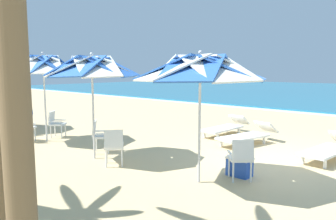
{
  "coord_description": "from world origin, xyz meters",
  "views": [
    {
      "loc": [
        2.96,
        -7.45,
        2.21
      ],
      "look_at": [
        -3.43,
        -0.34,
        1.0
      ],
      "focal_mm": 34.17,
      "sensor_mm": 36.0,
      "label": 1
    }
  ],
  "objects_px": {
    "plastic_chair_1": "(99,134)",
    "sun_lounger_1": "(248,135)",
    "cooler_box": "(239,166)",
    "sun_lounger_2": "(226,127)",
    "beach_umbrella_1": "(92,68)",
    "plastic_chair_4": "(56,122)",
    "plastic_chair_0": "(241,157)",
    "plastic_chair_2": "(114,145)",
    "plastic_chair_7": "(26,113)",
    "beach_umbrella_0": "(200,69)",
    "plastic_chair_3": "(24,126)",
    "plastic_chair_6": "(13,116)",
    "beach_umbrella_2": "(43,65)",
    "sun_lounger_0": "(329,148)"
  },
  "relations": [
    {
      "from": "beach_umbrella_1",
      "to": "plastic_chair_0",
      "type": "bearing_deg",
      "value": 15.78
    },
    {
      "from": "sun_lounger_1",
      "to": "beach_umbrella_2",
      "type": "bearing_deg",
      "value": -141.7
    },
    {
      "from": "plastic_chair_4",
      "to": "plastic_chair_6",
      "type": "relative_size",
      "value": 1.0
    },
    {
      "from": "sun_lounger_1",
      "to": "sun_lounger_2",
      "type": "relative_size",
      "value": 1.03
    },
    {
      "from": "beach_umbrella_1",
      "to": "plastic_chair_2",
      "type": "height_order",
      "value": "beach_umbrella_1"
    },
    {
      "from": "plastic_chair_3",
      "to": "sun_lounger_1",
      "type": "xyz_separation_m",
      "value": [
        5.24,
        4.31,
        -0.22
      ]
    },
    {
      "from": "beach_umbrella_1",
      "to": "plastic_chair_4",
      "type": "height_order",
      "value": "beach_umbrella_1"
    },
    {
      "from": "plastic_chair_6",
      "to": "sun_lounger_1",
      "type": "bearing_deg",
      "value": 25.99
    },
    {
      "from": "plastic_chair_2",
      "to": "plastic_chair_6",
      "type": "bearing_deg",
      "value": 176.95
    },
    {
      "from": "plastic_chair_7",
      "to": "cooler_box",
      "type": "relative_size",
      "value": 1.73
    },
    {
      "from": "plastic_chair_0",
      "to": "plastic_chair_4",
      "type": "relative_size",
      "value": 1.0
    },
    {
      "from": "sun_lounger_1",
      "to": "plastic_chair_2",
      "type": "bearing_deg",
      "value": -107.3
    },
    {
      "from": "plastic_chair_6",
      "to": "sun_lounger_2",
      "type": "distance_m",
      "value": 7.73
    },
    {
      "from": "beach_umbrella_2",
      "to": "plastic_chair_1",
      "type": "bearing_deg",
      "value": 6.94
    },
    {
      "from": "plastic_chair_4",
      "to": "plastic_chair_0",
      "type": "bearing_deg",
      "value": 3.16
    },
    {
      "from": "plastic_chair_3",
      "to": "plastic_chair_4",
      "type": "relative_size",
      "value": 1.0
    },
    {
      "from": "plastic_chair_1",
      "to": "sun_lounger_1",
      "type": "bearing_deg",
      "value": 54.83
    },
    {
      "from": "plastic_chair_0",
      "to": "beach_umbrella_1",
      "type": "distance_m",
      "value": 4.07
    },
    {
      "from": "beach_umbrella_2",
      "to": "sun_lounger_2",
      "type": "bearing_deg",
      "value": 51.52
    },
    {
      "from": "plastic_chair_7",
      "to": "plastic_chair_0",
      "type": "bearing_deg",
      "value": 0.2
    },
    {
      "from": "plastic_chair_2",
      "to": "plastic_chair_6",
      "type": "height_order",
      "value": "same"
    },
    {
      "from": "cooler_box",
      "to": "sun_lounger_1",
      "type": "bearing_deg",
      "value": 114.82
    },
    {
      "from": "plastic_chair_3",
      "to": "sun_lounger_1",
      "type": "height_order",
      "value": "plastic_chair_3"
    },
    {
      "from": "plastic_chair_0",
      "to": "plastic_chair_1",
      "type": "distance_m",
      "value": 3.95
    },
    {
      "from": "plastic_chair_7",
      "to": "sun_lounger_2",
      "type": "distance_m",
      "value": 7.8
    },
    {
      "from": "plastic_chair_4",
      "to": "sun_lounger_2",
      "type": "relative_size",
      "value": 0.4
    },
    {
      "from": "beach_umbrella_2",
      "to": "sun_lounger_1",
      "type": "xyz_separation_m",
      "value": [
        4.83,
        3.81,
        -2.05
      ]
    },
    {
      "from": "plastic_chair_3",
      "to": "plastic_chair_4",
      "type": "xyz_separation_m",
      "value": [
        0.1,
        0.99,
        0.0
      ]
    },
    {
      "from": "plastic_chair_7",
      "to": "sun_lounger_0",
      "type": "distance_m",
      "value": 10.75
    },
    {
      "from": "plastic_chair_2",
      "to": "cooler_box",
      "type": "bearing_deg",
      "value": 27.63
    },
    {
      "from": "plastic_chair_0",
      "to": "plastic_chair_3",
      "type": "height_order",
      "value": "same"
    },
    {
      "from": "plastic_chair_2",
      "to": "beach_umbrella_2",
      "type": "distance_m",
      "value": 4.03
    },
    {
      "from": "beach_umbrella_1",
      "to": "plastic_chair_4",
      "type": "distance_m",
      "value": 3.56
    },
    {
      "from": "beach_umbrella_1",
      "to": "sun_lounger_2",
      "type": "height_order",
      "value": "beach_umbrella_1"
    },
    {
      "from": "sun_lounger_2",
      "to": "plastic_chair_6",
      "type": "bearing_deg",
      "value": -145.16
    },
    {
      "from": "plastic_chair_0",
      "to": "plastic_chair_3",
      "type": "relative_size",
      "value": 1.0
    },
    {
      "from": "beach_umbrella_0",
      "to": "sun_lounger_2",
      "type": "distance_m",
      "value": 5.18
    },
    {
      "from": "sun_lounger_2",
      "to": "cooler_box",
      "type": "xyz_separation_m",
      "value": [
        2.47,
        -3.44,
        -0.08
      ]
    },
    {
      "from": "plastic_chair_7",
      "to": "plastic_chair_4",
      "type": "bearing_deg",
      "value": -6.41
    },
    {
      "from": "plastic_chair_1",
      "to": "plastic_chair_4",
      "type": "relative_size",
      "value": 1.0
    },
    {
      "from": "plastic_chair_4",
      "to": "plastic_chair_1",
      "type": "bearing_deg",
      "value": -4.39
    },
    {
      "from": "plastic_chair_1",
      "to": "plastic_chair_4",
      "type": "height_order",
      "value": "same"
    },
    {
      "from": "plastic_chair_4",
      "to": "sun_lounger_2",
      "type": "height_order",
      "value": "plastic_chair_4"
    },
    {
      "from": "beach_umbrella_1",
      "to": "beach_umbrella_2",
      "type": "xyz_separation_m",
      "value": [
        -2.72,
        0.15,
        0.07
      ]
    },
    {
      "from": "plastic_chair_6",
      "to": "sun_lounger_2",
      "type": "xyz_separation_m",
      "value": [
        6.34,
        4.41,
        -0.22
      ]
    },
    {
      "from": "sun_lounger_2",
      "to": "beach_umbrella_1",
      "type": "bearing_deg",
      "value": -100.77
    },
    {
      "from": "plastic_chair_1",
      "to": "cooler_box",
      "type": "bearing_deg",
      "value": 12.36
    },
    {
      "from": "beach_umbrella_1",
      "to": "plastic_chair_3",
      "type": "bearing_deg",
      "value": -173.61
    },
    {
      "from": "plastic_chair_2",
      "to": "plastic_chair_7",
      "type": "bearing_deg",
      "value": 171.45
    },
    {
      "from": "sun_lounger_0",
      "to": "sun_lounger_2",
      "type": "relative_size",
      "value": 1.02
    }
  ]
}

